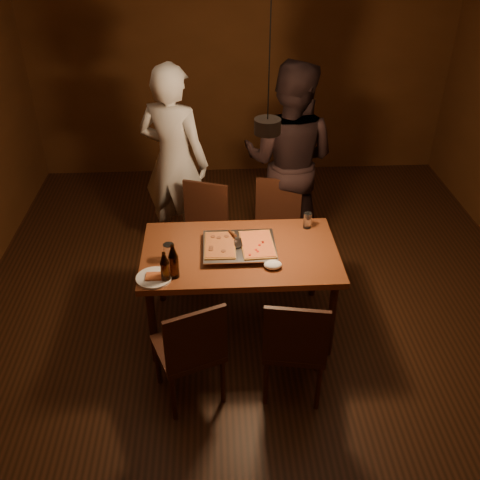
{
  "coord_description": "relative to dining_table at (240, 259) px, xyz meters",
  "views": [
    {
      "loc": [
        -0.37,
        -3.36,
        3.06
      ],
      "look_at": [
        -0.18,
        0.0,
        0.85
      ],
      "focal_mm": 40.0,
      "sensor_mm": 36.0,
      "label": 1
    }
  ],
  "objects": [
    {
      "name": "room_shell",
      "position": [
        0.18,
        -0.0,
        0.72
      ],
      "size": [
        6.0,
        6.0,
        6.0
      ],
      "color": "#3A1D10",
      "rests_on": "ground"
    },
    {
      "name": "dining_table",
      "position": [
        0.0,
        0.0,
        0.0
      ],
      "size": [
        1.5,
        0.9,
        0.75
      ],
      "color": "brown",
      "rests_on": "floor"
    },
    {
      "name": "chair_far_left",
      "position": [
        -0.3,
        0.77,
        -0.14
      ],
      "size": [
        0.54,
        0.54,
        0.49
      ],
      "rotation": [
        0.0,
        0.0,
        2.8
      ],
      "color": "#38190F",
      "rests_on": "floor"
    },
    {
      "name": "chair_far_right",
      "position": [
        0.39,
        0.8,
        -0.14
      ],
      "size": [
        0.49,
        0.49,
        0.49
      ],
      "rotation": [
        0.0,
        0.0,
        2.97
      ],
      "color": "#38190F",
      "rests_on": "floor"
    },
    {
      "name": "chair_near_left",
      "position": [
        -0.37,
        -0.77,
        -0.14
      ],
      "size": [
        0.54,
        0.54,
        0.49
      ],
      "rotation": [
        0.0,
        0.0,
        0.38
      ],
      "color": "#38190F",
      "rests_on": "floor"
    },
    {
      "name": "chair_near_right",
      "position": [
        0.33,
        -0.77,
        -0.14
      ],
      "size": [
        0.49,
        0.49,
        0.49
      ],
      "rotation": [
        0.0,
        0.0,
        -0.17
      ],
      "color": "#38190F",
      "rests_on": "floor"
    },
    {
      "name": "pizza_tray",
      "position": [
        -0.0,
        0.01,
        0.1
      ],
      "size": [
        0.59,
        0.5,
        0.05
      ],
      "primitive_type": "cube",
      "rotation": [
        0.0,
        0.0,
        0.09
      ],
      "color": "silver",
      "rests_on": "dining_table"
    },
    {
      "name": "pizza_meat",
      "position": [
        -0.15,
        0.0,
        0.13
      ],
      "size": [
        0.24,
        0.37,
        0.02
      ],
      "primitive_type": "cube",
      "rotation": [
        0.0,
        0.0,
        -0.01
      ],
      "color": "maroon",
      "rests_on": "pizza_tray"
    },
    {
      "name": "pizza_cheese",
      "position": [
        0.13,
        0.0,
        0.13
      ],
      "size": [
        0.27,
        0.4,
        0.02
      ],
      "primitive_type": "cube",
      "rotation": [
        0.0,
        0.0,
        0.06
      ],
      "color": "gold",
      "rests_on": "pizza_tray"
    },
    {
      "name": "spatula",
      "position": [
        -0.01,
        0.02,
        0.14
      ],
      "size": [
        0.17,
        0.26,
        0.04
      ],
      "primitive_type": null,
      "rotation": [
        0.0,
        0.0,
        0.38
      ],
      "color": "silver",
      "rests_on": "pizza_tray"
    },
    {
      "name": "beer_bottle_a",
      "position": [
        -0.54,
        -0.35,
        0.19
      ],
      "size": [
        0.06,
        0.06,
        0.24
      ],
      "color": "black",
      "rests_on": "dining_table"
    },
    {
      "name": "beer_bottle_b",
      "position": [
        -0.48,
        -0.3,
        0.21
      ],
      "size": [
        0.07,
        0.07,
        0.27
      ],
      "color": "black",
      "rests_on": "dining_table"
    },
    {
      "name": "water_glass_left",
      "position": [
        -0.53,
        -0.08,
        0.14
      ],
      "size": [
        0.08,
        0.08,
        0.13
      ],
      "primitive_type": "cylinder",
      "color": "silver",
      "rests_on": "dining_table"
    },
    {
      "name": "water_glass_right",
      "position": [
        0.57,
        0.31,
        0.14
      ],
      "size": [
        0.07,
        0.07,
        0.14
      ],
      "primitive_type": "cylinder",
      "color": "silver",
      "rests_on": "dining_table"
    },
    {
      "name": "plate_slice",
      "position": [
        -0.63,
        -0.32,
        0.08
      ],
      "size": [
        0.26,
        0.26,
        0.03
      ],
      "color": "white",
      "rests_on": "dining_table"
    },
    {
      "name": "napkin",
      "position": [
        0.23,
        -0.23,
        0.1
      ],
      "size": [
        0.13,
        0.1,
        0.06
      ],
      "primitive_type": "ellipsoid",
      "color": "white",
      "rests_on": "dining_table"
    },
    {
      "name": "diner_white",
      "position": [
        -0.55,
        1.25,
        0.25
      ],
      "size": [
        0.8,
        0.68,
        1.86
      ],
      "primitive_type": "imported",
      "rotation": [
        0.0,
        0.0,
        2.73
      ],
      "color": "silver",
      "rests_on": "floor"
    },
    {
      "name": "diner_dark",
      "position": [
        0.53,
        1.2,
        0.26
      ],
      "size": [
        1.11,
        1.01,
        1.87
      ],
      "primitive_type": "imported",
      "rotation": [
        0.0,
        0.0,
        2.75
      ],
      "color": "black",
      "rests_on": "floor"
    },
    {
      "name": "pendant_lamp",
      "position": [
        0.18,
        -0.0,
        1.08
      ],
      "size": [
        0.18,
        0.18,
        1.1
      ],
      "color": "black",
      "rests_on": "ceiling"
    }
  ]
}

